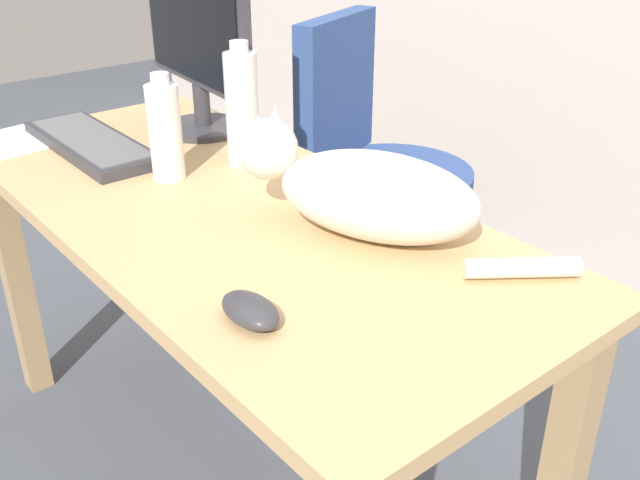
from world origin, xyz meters
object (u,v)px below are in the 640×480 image
object	(u,v)px
cat	(365,191)
computer_mouse	(250,310)
spray_bottle	(242,108)
office_chair	(376,209)
monitor	(196,37)
water_bottle	(165,131)
keyboard	(91,143)

from	to	relation	value
cat	computer_mouse	xyz separation A→B (m)	(0.10, -0.31, -0.06)
cat	spray_bottle	world-z (taller)	spray_bottle
cat	spray_bottle	bearing A→B (deg)	175.67
computer_mouse	office_chair	bearing A→B (deg)	126.59
spray_bottle	office_chair	bearing A→B (deg)	102.43
office_chair	monitor	distance (m)	0.72
monitor	cat	world-z (taller)	monitor
water_bottle	spray_bottle	bearing A→B (deg)	80.78
keyboard	cat	bearing A→B (deg)	14.78
office_chair	cat	distance (m)	0.85
keyboard	water_bottle	world-z (taller)	water_bottle
water_bottle	spray_bottle	size ratio (longest dim) A/B	0.83
monitor	keyboard	size ratio (longest dim) A/B	1.09
office_chair	spray_bottle	size ratio (longest dim) A/B	3.57
monitor	water_bottle	size ratio (longest dim) A/B	2.19
office_chair	keyboard	xyz separation A→B (m)	(-0.18, -0.74, 0.31)
cat	spray_bottle	xyz separation A→B (m)	(-0.42, 0.03, 0.04)
keyboard	spray_bottle	size ratio (longest dim) A/B	1.67
keyboard	office_chair	bearing A→B (deg)	75.99
office_chair	spray_bottle	xyz separation A→B (m)	(0.11, -0.52, 0.42)
water_bottle	spray_bottle	xyz separation A→B (m)	(0.03, 0.17, 0.02)
cat	computer_mouse	size ratio (longest dim) A/B	5.17
cat	computer_mouse	distance (m)	0.34
spray_bottle	computer_mouse	bearing A→B (deg)	-33.29
monitor	cat	distance (m)	0.69
monitor	computer_mouse	distance (m)	0.89
computer_mouse	spray_bottle	size ratio (longest dim) A/B	0.42
office_chair	cat	size ratio (longest dim) A/B	1.65
cat	keyboard	bearing A→B (deg)	-165.22
computer_mouse	water_bottle	size ratio (longest dim) A/B	0.50
cat	spray_bottle	size ratio (longest dim) A/B	2.16
office_chair	water_bottle	size ratio (longest dim) A/B	4.29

